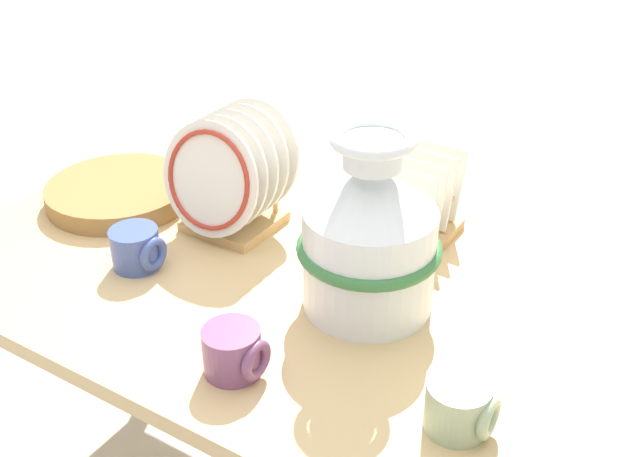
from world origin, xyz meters
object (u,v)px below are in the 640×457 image
(ceramic_vase, at_px, (370,235))
(mug_cobalt_glaze, at_px, (137,248))
(mug_sage_glaze, at_px, (460,407))
(dish_rack_round_plates, at_px, (229,181))
(wicker_charger_stack, at_px, (119,192))
(dish_rack_square_plates, at_px, (412,211))
(mug_plum_glaze, at_px, (234,352))

(ceramic_vase, relative_size, mug_cobalt_glaze, 3.27)
(ceramic_vase, relative_size, mug_sage_glaze, 3.27)
(dish_rack_round_plates, relative_size, wicker_charger_stack, 0.78)
(dish_rack_square_plates, relative_size, mug_cobalt_glaze, 1.86)
(wicker_charger_stack, relative_size, mug_plum_glaze, 3.14)
(dish_rack_round_plates, bearing_deg, wicker_charger_stack, -172.61)
(dish_rack_round_plates, relative_size, mug_plum_glaze, 2.46)
(wicker_charger_stack, bearing_deg, dish_rack_round_plates, 7.39)
(mug_cobalt_glaze, bearing_deg, ceramic_vase, 15.91)
(dish_rack_round_plates, height_order, mug_cobalt_glaze, dish_rack_round_plates)
(dish_rack_round_plates, distance_m, mug_sage_glaze, 0.72)
(wicker_charger_stack, relative_size, mug_cobalt_glaze, 3.14)
(ceramic_vase, height_order, mug_cobalt_glaze, ceramic_vase)
(dish_rack_round_plates, xyz_separation_m, dish_rack_square_plates, (0.34, 0.18, -0.06))
(dish_rack_square_plates, height_order, mug_sage_glaze, dish_rack_square_plates)
(ceramic_vase, height_order, dish_rack_round_plates, ceramic_vase)
(dish_rack_square_plates, distance_m, mug_plum_glaze, 0.55)
(wicker_charger_stack, bearing_deg, dish_rack_square_plates, 18.99)
(ceramic_vase, bearing_deg, wicker_charger_stack, 175.65)
(wicker_charger_stack, xyz_separation_m, mug_sage_glaze, (0.95, -0.26, 0.02))
(mug_cobalt_glaze, xyz_separation_m, mug_sage_glaze, (0.72, -0.08, 0.00))
(dish_rack_square_plates, bearing_deg, dish_rack_round_plates, -152.11)
(mug_plum_glaze, bearing_deg, mug_cobalt_glaze, 157.16)
(dish_rack_round_plates, distance_m, dish_rack_square_plates, 0.39)
(dish_rack_round_plates, bearing_deg, ceramic_vase, -13.18)
(mug_cobalt_glaze, bearing_deg, dish_rack_square_plates, 44.43)
(dish_rack_round_plates, relative_size, mug_cobalt_glaze, 2.46)
(mug_plum_glaze, xyz_separation_m, mug_sage_glaze, (0.36, 0.07, 0.00))
(mug_sage_glaze, bearing_deg, wicker_charger_stack, 164.91)
(ceramic_vase, height_order, mug_sage_glaze, ceramic_vase)
(ceramic_vase, relative_size, dish_rack_square_plates, 1.75)
(mug_plum_glaze, bearing_deg, dish_rack_square_plates, 84.62)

